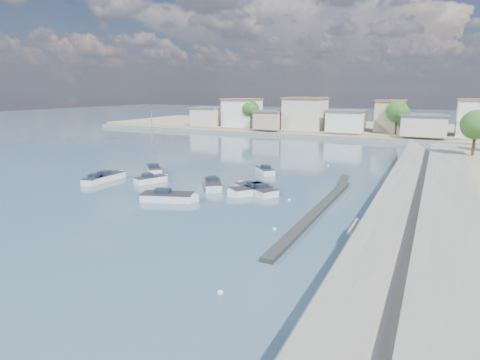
{
  "coord_description": "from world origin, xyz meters",
  "views": [
    {
      "loc": [
        16.67,
        -26.79,
        11.69
      ],
      "look_at": [
        -3.38,
        14.13,
        1.4
      ],
      "focal_mm": 30.0,
      "sensor_mm": 36.0,
      "label": 1
    }
  ],
  "objects_px": {
    "motorboat_b": "(152,180)",
    "motorboat_f": "(264,171)",
    "motorboat_d": "(249,191)",
    "motorboat_e": "(109,177)",
    "sailboat": "(154,169)",
    "motorboat_h": "(170,197)",
    "motorboat_a": "(97,180)",
    "motorboat_c": "(254,189)",
    "motorboat_g": "(213,185)"
  },
  "relations": [
    {
      "from": "motorboat_f",
      "to": "sailboat",
      "type": "xyz_separation_m",
      "value": [
        -14.88,
        -6.16,
        0.05
      ]
    },
    {
      "from": "motorboat_g",
      "to": "sailboat",
      "type": "height_order",
      "value": "sailboat"
    },
    {
      "from": "motorboat_d",
      "to": "motorboat_g",
      "type": "distance_m",
      "value": 5.08
    },
    {
      "from": "motorboat_f",
      "to": "motorboat_c",
      "type": "bearing_deg",
      "value": -73.31
    },
    {
      "from": "motorboat_e",
      "to": "motorboat_f",
      "type": "relative_size",
      "value": 1.31
    },
    {
      "from": "motorboat_f",
      "to": "sailboat",
      "type": "distance_m",
      "value": 16.11
    },
    {
      "from": "motorboat_b",
      "to": "motorboat_c",
      "type": "height_order",
      "value": "same"
    },
    {
      "from": "motorboat_b",
      "to": "motorboat_h",
      "type": "xyz_separation_m",
      "value": [
        7.24,
        -6.09,
        0.0
      ]
    },
    {
      "from": "motorboat_h",
      "to": "motorboat_e",
      "type": "bearing_deg",
      "value": 159.72
    },
    {
      "from": "motorboat_a",
      "to": "motorboat_f",
      "type": "height_order",
      "value": "same"
    },
    {
      "from": "sailboat",
      "to": "motorboat_d",
      "type": "bearing_deg",
      "value": -17.11
    },
    {
      "from": "motorboat_b",
      "to": "motorboat_h",
      "type": "bearing_deg",
      "value": -40.07
    },
    {
      "from": "motorboat_c",
      "to": "motorboat_f",
      "type": "bearing_deg",
      "value": 106.69
    },
    {
      "from": "motorboat_c",
      "to": "motorboat_f",
      "type": "xyz_separation_m",
      "value": [
        -3.21,
        10.69,
        -0.0
      ]
    },
    {
      "from": "motorboat_e",
      "to": "sailboat",
      "type": "relative_size",
      "value": 0.6
    },
    {
      "from": "motorboat_a",
      "to": "sailboat",
      "type": "bearing_deg",
      "value": 75.92
    },
    {
      "from": "motorboat_a",
      "to": "motorboat_e",
      "type": "height_order",
      "value": "same"
    },
    {
      "from": "motorboat_a",
      "to": "motorboat_c",
      "type": "bearing_deg",
      "value": 11.81
    },
    {
      "from": "motorboat_e",
      "to": "motorboat_h",
      "type": "bearing_deg",
      "value": -20.28
    },
    {
      "from": "motorboat_e",
      "to": "motorboat_c",
      "type": "bearing_deg",
      "value": 6.18
    },
    {
      "from": "motorboat_e",
      "to": "sailboat",
      "type": "height_order",
      "value": "sailboat"
    },
    {
      "from": "motorboat_a",
      "to": "motorboat_h",
      "type": "distance_m",
      "value": 13.91
    },
    {
      "from": "motorboat_a",
      "to": "motorboat_h",
      "type": "xyz_separation_m",
      "value": [
        13.59,
        -2.97,
        -0.0
      ]
    },
    {
      "from": "motorboat_g",
      "to": "motorboat_h",
      "type": "xyz_separation_m",
      "value": [
        -1.36,
        -6.8,
        -0.0
      ]
    },
    {
      "from": "motorboat_a",
      "to": "motorboat_e",
      "type": "xyz_separation_m",
      "value": [
        0.03,
        2.05,
        -0.0
      ]
    },
    {
      "from": "motorboat_f",
      "to": "sailboat",
      "type": "bearing_deg",
      "value": -157.51
    },
    {
      "from": "motorboat_d",
      "to": "motorboat_g",
      "type": "relative_size",
      "value": 0.98
    },
    {
      "from": "motorboat_c",
      "to": "motorboat_f",
      "type": "height_order",
      "value": "same"
    },
    {
      "from": "motorboat_b",
      "to": "motorboat_f",
      "type": "relative_size",
      "value": 1.07
    },
    {
      "from": "motorboat_b",
      "to": "motorboat_a",
      "type": "bearing_deg",
      "value": -153.81
    },
    {
      "from": "motorboat_h",
      "to": "sailboat",
      "type": "xyz_separation_m",
      "value": [
        -11.39,
        11.73,
        0.04
      ]
    },
    {
      "from": "motorboat_d",
      "to": "motorboat_g",
      "type": "bearing_deg",
      "value": 173.86
    },
    {
      "from": "motorboat_b",
      "to": "sailboat",
      "type": "xyz_separation_m",
      "value": [
        -4.15,
        5.64,
        0.05
      ]
    },
    {
      "from": "motorboat_b",
      "to": "motorboat_f",
      "type": "height_order",
      "value": "same"
    },
    {
      "from": "motorboat_b",
      "to": "motorboat_g",
      "type": "xyz_separation_m",
      "value": [
        8.6,
        0.71,
        0.0
      ]
    },
    {
      "from": "motorboat_c",
      "to": "motorboat_h",
      "type": "bearing_deg",
      "value": -132.9
    },
    {
      "from": "motorboat_c",
      "to": "motorboat_e",
      "type": "xyz_separation_m",
      "value": [
        -20.26,
        -2.19,
        -0.0
      ]
    },
    {
      "from": "motorboat_d",
      "to": "motorboat_h",
      "type": "bearing_deg",
      "value": -135.72
    },
    {
      "from": "motorboat_g",
      "to": "sailboat",
      "type": "relative_size",
      "value": 0.57
    },
    {
      "from": "motorboat_b",
      "to": "motorboat_e",
      "type": "distance_m",
      "value": 6.42
    },
    {
      "from": "motorboat_a",
      "to": "motorboat_g",
      "type": "height_order",
      "value": "same"
    },
    {
      "from": "motorboat_f",
      "to": "motorboat_h",
      "type": "xyz_separation_m",
      "value": [
        -3.49,
        -17.89,
        0.0
      ]
    },
    {
      "from": "motorboat_g",
      "to": "motorboat_a",
      "type": "bearing_deg",
      "value": -165.62
    },
    {
      "from": "motorboat_c",
      "to": "sailboat",
      "type": "bearing_deg",
      "value": 165.94
    },
    {
      "from": "motorboat_b",
      "to": "motorboat_f",
      "type": "distance_m",
      "value": 15.95
    },
    {
      "from": "motorboat_e",
      "to": "sailboat",
      "type": "bearing_deg",
      "value": 72.1
    },
    {
      "from": "motorboat_e",
      "to": "motorboat_h",
      "type": "relative_size",
      "value": 0.87
    },
    {
      "from": "motorboat_a",
      "to": "motorboat_f",
      "type": "distance_m",
      "value": 22.69
    },
    {
      "from": "motorboat_d",
      "to": "motorboat_e",
      "type": "xyz_separation_m",
      "value": [
        -19.97,
        -1.24,
        0.0
      ]
    },
    {
      "from": "motorboat_b",
      "to": "sailboat",
      "type": "distance_m",
      "value": 7.01
    }
  ]
}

